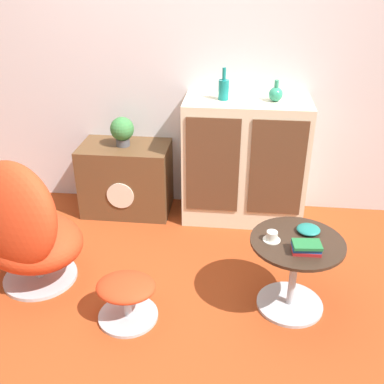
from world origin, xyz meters
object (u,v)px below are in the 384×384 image
object	(u,v)px
sideboard	(244,162)
coffee_table	(294,268)
book_stack	(306,247)
bowl	(308,229)
vase_leftmost	(224,89)
egg_chair	(24,230)
vase_inner_left	(276,94)
teacup	(272,237)
potted_plant	(122,130)
tv_console	(127,178)
ottoman	(126,294)

from	to	relation	value
sideboard	coffee_table	xyz separation A→B (m)	(0.31, -1.05, -0.20)
book_stack	bowl	distance (m)	0.20
vase_leftmost	bowl	size ratio (longest dim) A/B	1.70
coffee_table	book_stack	bearing A→B (deg)	-71.87
egg_chair	book_stack	world-z (taller)	egg_chair
vase_inner_left	teacup	distance (m)	1.19
potted_plant	book_stack	world-z (taller)	potted_plant
potted_plant	teacup	size ratio (longest dim) A/B	2.31
vase_inner_left	book_stack	xyz separation A→B (m)	(0.15, -1.16, -0.52)
tv_console	vase_inner_left	xyz separation A→B (m)	(1.15, -0.00, 0.74)
ottoman	coffee_table	distance (m)	0.99
tv_console	vase_inner_left	bearing A→B (deg)	-0.05
potted_plant	vase_inner_left	bearing A→B (deg)	-0.08
ottoman	teacup	bearing A→B (deg)	13.67
sideboard	egg_chair	world-z (taller)	sideboard
egg_chair	coffee_table	bearing A→B (deg)	-0.95
ottoman	vase_leftmost	xyz separation A→B (m)	(0.47, 1.26, 0.87)
potted_plant	vase_leftmost	bearing A→B (deg)	-0.11
tv_console	ottoman	bearing A→B (deg)	-76.70
vase_inner_left	teacup	size ratio (longest dim) A/B	1.53
tv_console	bowl	xyz separation A→B (m)	(1.33, -0.96, 0.20)
potted_plant	bowl	bearing A→B (deg)	-35.68
vase_inner_left	potted_plant	bearing A→B (deg)	179.92
teacup	bowl	size ratio (longest dim) A/B	0.74
egg_chair	teacup	bearing A→B (deg)	-1.46
sideboard	teacup	bearing A→B (deg)	-81.35
vase_inner_left	sideboard	bearing A→B (deg)	-178.87
bowl	vase_leftmost	bearing A→B (deg)	120.23
coffee_table	book_stack	world-z (taller)	book_stack
egg_chair	ottoman	world-z (taller)	egg_chair
vase_leftmost	book_stack	bearing A→B (deg)	-65.74
ottoman	coffee_table	xyz separation A→B (m)	(0.96, 0.21, 0.11)
vase_leftmost	bowl	bearing A→B (deg)	-59.77
potted_plant	bowl	world-z (taller)	potted_plant
tv_console	bowl	world-z (taller)	tv_console
sideboard	vase_inner_left	bearing A→B (deg)	1.13
egg_chair	vase_leftmost	size ratio (longest dim) A/B	3.89
sideboard	potted_plant	distance (m)	0.98
egg_chair	vase_leftmost	distance (m)	1.67
vase_inner_left	book_stack	distance (m)	1.28
vase_leftmost	book_stack	world-z (taller)	vase_leftmost
ottoman	vase_leftmost	bearing A→B (deg)	69.54
sideboard	tv_console	size ratio (longest dim) A/B	1.38
vase_leftmost	book_stack	size ratio (longest dim) A/B	1.44
vase_inner_left	book_stack	size ratio (longest dim) A/B	0.96
book_stack	tv_console	bearing A→B (deg)	138.13
vase_leftmost	potted_plant	size ratio (longest dim) A/B	1.00
vase_leftmost	vase_inner_left	xyz separation A→B (m)	(0.37, 0.00, -0.03)
ottoman	coffee_table	bearing A→B (deg)	12.26
coffee_table	teacup	world-z (taller)	teacup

